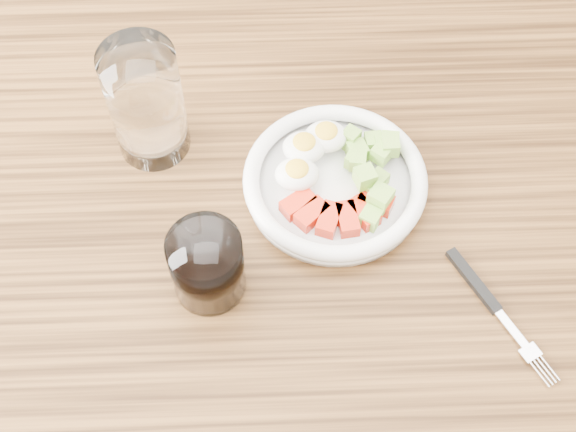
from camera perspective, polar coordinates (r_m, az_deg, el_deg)
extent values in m
cube|color=brown|center=(0.90, 0.66, -2.16)|extent=(1.50, 0.90, 0.04)
cylinder|color=white|center=(0.91, 3.33, 2.09)|extent=(0.20, 0.20, 0.01)
torus|color=white|center=(0.90, 3.38, 2.62)|extent=(0.21, 0.21, 0.02)
cube|color=red|center=(0.88, 0.72, 0.87)|extent=(0.04, 0.04, 0.02)
cube|color=red|center=(0.88, 1.70, 0.13)|extent=(0.04, 0.04, 0.02)
cube|color=red|center=(0.87, 2.94, -0.26)|extent=(0.03, 0.04, 0.02)
cube|color=red|center=(0.87, 4.25, -0.22)|extent=(0.03, 0.04, 0.02)
cube|color=red|center=(0.88, 5.41, 0.24)|extent=(0.04, 0.04, 0.02)
cube|color=red|center=(0.89, 6.26, 1.03)|extent=(0.04, 0.04, 0.02)
ellipsoid|color=white|center=(0.91, 1.15, 4.90)|extent=(0.05, 0.04, 0.03)
ellipsoid|color=yellow|center=(0.90, 1.16, 5.30)|extent=(0.03, 0.03, 0.01)
ellipsoid|color=white|center=(0.92, 2.72, 5.66)|extent=(0.05, 0.04, 0.03)
ellipsoid|color=yellow|center=(0.91, 2.75, 6.07)|extent=(0.03, 0.03, 0.01)
ellipsoid|color=white|center=(0.89, 0.64, 2.99)|extent=(0.05, 0.04, 0.03)
ellipsoid|color=yellow|center=(0.88, 0.65, 3.38)|extent=(0.03, 0.03, 0.01)
cube|color=#94C14A|center=(0.92, 4.50, 5.67)|extent=(0.02, 0.02, 0.02)
cube|color=#94C14A|center=(0.92, 7.24, 5.19)|extent=(0.02, 0.02, 0.02)
cube|color=#94C14A|center=(0.88, 6.60, 1.32)|extent=(0.03, 0.03, 0.02)
cube|color=#94C14A|center=(0.93, 6.09, 5.22)|extent=(0.02, 0.02, 0.02)
cube|color=#94C14A|center=(0.92, 6.79, 4.99)|extent=(0.02, 0.02, 0.02)
cube|color=#94C14A|center=(0.93, 4.59, 5.12)|extent=(0.02, 0.02, 0.02)
cube|color=#94C14A|center=(0.91, 7.27, 4.94)|extent=(0.02, 0.02, 0.02)
cube|color=#94C14A|center=(0.92, 4.95, 4.59)|extent=(0.03, 0.03, 0.02)
cube|color=#94C14A|center=(0.89, 6.13, 1.96)|extent=(0.03, 0.03, 0.02)
cube|color=#94C14A|center=(0.91, 4.96, 3.92)|extent=(0.02, 0.02, 0.02)
cube|color=#94C14A|center=(0.88, 5.50, 2.77)|extent=(0.03, 0.03, 0.02)
cube|color=#94C14A|center=(0.89, 6.47, 2.61)|extent=(0.02, 0.02, 0.02)
cube|color=#94C14A|center=(0.87, 5.88, -0.15)|extent=(0.03, 0.03, 0.02)
cube|color=#94C14A|center=(0.91, 4.77, 3.98)|extent=(0.03, 0.03, 0.02)
cube|color=#94C14A|center=(0.91, 6.66, 4.44)|extent=(0.03, 0.03, 0.02)
cube|color=black|center=(0.88, 13.04, -4.50)|extent=(0.05, 0.08, 0.01)
cube|color=silver|center=(0.86, 15.68, -7.83)|extent=(0.03, 0.05, 0.00)
cube|color=silver|center=(0.86, 16.84, -9.28)|extent=(0.02, 0.02, 0.00)
cylinder|color=silver|center=(0.85, 17.47, -10.71)|extent=(0.02, 0.03, 0.00)
cylinder|color=silver|center=(0.85, 17.69, -10.55)|extent=(0.02, 0.03, 0.00)
cylinder|color=silver|center=(0.86, 17.91, -10.40)|extent=(0.02, 0.03, 0.00)
cylinder|color=silver|center=(0.86, 18.13, -10.24)|extent=(0.02, 0.03, 0.00)
cylinder|color=white|center=(0.91, -10.07, 7.93)|extent=(0.08, 0.08, 0.15)
cylinder|color=white|center=(0.82, -5.78, -3.49)|extent=(0.08, 0.08, 0.09)
cylinder|color=black|center=(0.82, -5.77, -3.56)|extent=(0.07, 0.07, 0.07)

